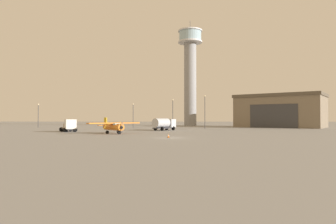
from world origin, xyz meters
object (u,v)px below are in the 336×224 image
light_post_north (205,109)px  airplane_orange (113,126)px  light_post_east (133,113)px  truck_fuel_tanker_silver (164,124)px  light_post_west (173,111)px  control_tower (190,68)px  truck_flatbed_white (69,126)px  light_post_centre (38,113)px  traffic_cone_near_left (168,136)px

light_post_north → airplane_orange: bearing=-125.7°
light_post_north → light_post_east: bearing=162.4°
truck_fuel_tanker_silver → light_post_west: light_post_west is taller
control_tower → truck_fuel_tanker_silver: 51.16m
control_tower → truck_flatbed_white: (-29.65, -54.14, -22.10)m
light_post_west → light_post_east: 13.83m
truck_fuel_tanker_silver → light_post_north: (11.66, 14.08, 4.09)m
control_tower → light_post_east: (-19.65, -24.27, -18.74)m
control_tower → light_post_north: bearing=-84.8°
control_tower → light_post_centre: 59.36m
truck_fuel_tanker_silver → light_post_north: bearing=-0.4°
light_post_east → truck_fuel_tanker_silver: bearing=-62.9°
light_post_east → light_post_centre: 31.51m
truck_flatbed_white → truck_fuel_tanker_silver: truck_fuel_tanker_silver is taller
light_post_north → light_post_west: bearing=167.1°
truck_flatbed_white → control_tower: bearing=118.2°
light_post_centre → truck_flatbed_white: bearing=-54.9°
control_tower → truck_flatbed_white: size_ratio=6.43×
light_post_west → light_post_north: 9.85m
truck_flatbed_white → light_post_centre: size_ratio=0.85×
control_tower → airplane_orange: 67.22m
airplane_orange → light_post_east: light_post_east is taller
airplane_orange → light_post_east: bearing=143.7°
light_post_west → control_tower: bearing=77.0°
light_post_north → light_post_centre: size_ratio=1.27×
truck_fuel_tanker_silver → light_post_east: size_ratio=0.84×
control_tower → light_post_west: control_tower is taller
light_post_east → light_post_north: (22.50, -7.12, 1.09)m
truck_flatbed_white → truck_fuel_tanker_silver: 22.58m
light_post_north → truck_flatbed_white: bearing=-145.0°
traffic_cone_near_left → truck_flatbed_white: bearing=140.5°
light_post_centre → truck_fuel_tanker_silver: bearing=-27.3°
truck_flatbed_white → truck_fuel_tanker_silver: size_ratio=1.01×
airplane_orange → traffic_cone_near_left: (11.38, -12.01, -1.21)m
control_tower → light_post_east: size_ratio=5.47×
traffic_cone_near_left → light_post_east: bearing=104.7°
control_tower → light_post_west: (-6.74, -29.19, -18.19)m
light_post_centre → airplane_orange: bearing=-48.6°
light_post_centre → traffic_cone_near_left: bearing=-48.1°
light_post_west → light_post_east: size_ratio=1.13×
control_tower → truck_flatbed_white: bearing=-118.7°
truck_fuel_tanker_silver → light_post_centre: size_ratio=0.84×
truck_flatbed_white → truck_fuel_tanker_silver: bearing=79.5°
truck_fuel_tanker_silver → light_post_west: size_ratio=0.74×
light_post_centre → traffic_cone_near_left: 66.34m
airplane_orange → light_post_west: (11.58, 31.65, 3.75)m
control_tower → light_post_east: 36.41m
airplane_orange → truck_flatbed_white: (-11.33, 6.70, -0.17)m
truck_flatbed_white → light_post_north: size_ratio=0.67×
truck_flatbed_white → truck_fuel_tanker_silver: (20.84, 8.67, 0.37)m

